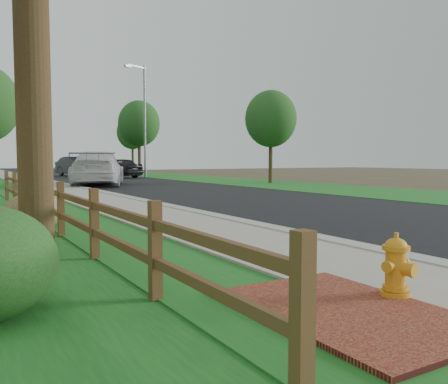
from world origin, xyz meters
TOP-DOWN VIEW (x-y plane):
  - ground at (0.00, 0.00)m, footprint 120.00×120.00m
  - road at (4.60, 35.00)m, footprint 8.00×90.00m
  - curb at (0.40, 35.00)m, footprint 0.40×90.00m
  - wet_gutter at (0.75, 35.00)m, footprint 0.50×90.00m
  - sidewalk at (-0.90, 35.00)m, footprint 2.20×90.00m
  - verge_far at (11.50, 35.00)m, footprint 6.00×90.00m
  - brick_patch at (-2.20, -1.00)m, footprint 1.60×2.40m
  - ranch_fence at (-3.60, 6.40)m, footprint 0.12×16.92m
  - fire_hydrant at (-1.45, -0.93)m, footprint 0.44×0.36m
  - white_suv at (2.00, 22.85)m, footprint 4.84×7.16m
  - dark_car_mid at (6.34, 33.09)m, footprint 3.50×5.08m
  - dark_car_far at (4.52, 38.55)m, footprint 3.07×5.52m
  - streetlight at (8.54, 32.84)m, footprint 2.03×0.92m
  - boulder at (-3.90, 6.53)m, footprint 1.47×1.28m
  - tree_near_right at (12.13, 20.05)m, footprint 3.23×3.23m
  - tree_mid_right at (9.46, 36.34)m, footprint 3.72×3.72m
  - tree_far_right at (13.00, 48.15)m, footprint 3.55×3.55m

SIDE VIEW (x-z plane):
  - ground at x=0.00m, z-range 0.00..0.00m
  - road at x=4.60m, z-range 0.00..0.02m
  - verge_far at x=11.50m, z-range 0.00..0.04m
  - wet_gutter at x=0.75m, z-range 0.02..0.02m
  - sidewalk at x=-0.90m, z-range 0.00..0.10m
  - brick_patch at x=-2.20m, z-range 0.00..0.11m
  - curb at x=0.40m, z-range 0.00..0.12m
  - fire_hydrant at x=-1.45m, z-range 0.07..0.74m
  - boulder at x=-3.90m, z-range 0.00..0.82m
  - ranch_fence at x=-3.60m, z-range 0.07..1.17m
  - dark_car_mid at x=6.34m, z-range 0.02..1.63m
  - dark_car_far at x=4.52m, z-range 0.02..1.74m
  - white_suv at x=2.00m, z-range 0.02..1.95m
  - tree_near_right at x=12.13m, z-range 1.12..6.94m
  - tree_far_right at x=13.00m, z-range 1.31..7.86m
  - tree_mid_right at x=9.46m, z-range 1.31..8.05m
  - streetlight at x=8.54m, z-range 0.61..9.75m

